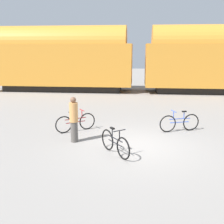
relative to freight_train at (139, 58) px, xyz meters
The scene contains 8 objects.
ground_plane 13.08m from the freight_train, 90.00° to the right, with size 80.00×80.00×0.00m, color gray.
freight_train is the anchor object (origin of this frame).
rail_near 2.90m from the freight_train, 90.00° to the right, with size 36.70×0.07×0.01m, color #4C4238.
rail_far 2.90m from the freight_train, 90.00° to the left, with size 36.70×0.07×0.01m, color #4C4238.
bicycle_black 13.94m from the freight_train, 93.20° to the right, with size 1.10×1.41×0.93m.
bicycle_maroon 11.86m from the freight_train, 103.40° to the right, with size 1.53×1.12×0.93m.
bicycle_blue 11.28m from the freight_train, 80.59° to the right, with size 1.77×0.63×0.93m.
person_in_tan 12.99m from the freight_train, 100.93° to the right, with size 0.33×0.33×1.76m.
Camera 1 is at (-0.05, -9.27, 3.50)m, focal length 42.00 mm.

